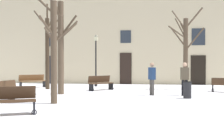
% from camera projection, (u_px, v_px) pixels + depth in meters
% --- Properties ---
extents(ground_plane, '(36.93, 36.93, 0.00)m').
position_uv_depth(ground_plane, '(107.00, 98.00, 12.63)').
color(ground_plane, white).
extents(building_facade, '(23.08, 0.60, 8.23)m').
position_uv_depth(building_facade, '(123.00, 33.00, 21.92)').
color(building_facade, beige).
rests_on(building_facade, ground).
extents(tree_near_facade, '(1.94, 2.14, 5.12)m').
position_uv_depth(tree_near_facade, '(61.00, 44.00, 14.24)').
color(tree_near_facade, '#4C3D2D').
rests_on(tree_near_facade, ground).
extents(tree_foreground, '(2.07, 2.06, 5.27)m').
position_uv_depth(tree_foreground, '(48.00, 48.00, 17.22)').
color(tree_foreground, '#382B1E').
rests_on(tree_foreground, ground).
extents(tree_left_of_center, '(2.26, 1.41, 5.20)m').
position_uv_depth(tree_left_of_center, '(186.00, 49.00, 16.88)').
color(tree_left_of_center, '#4C3D2D').
rests_on(tree_left_of_center, ground).
extents(tree_center, '(1.84, 1.37, 4.47)m').
position_uv_depth(tree_center, '(53.00, 49.00, 10.85)').
color(tree_center, '#4C3D2D').
rests_on(tree_center, ground).
extents(streetlamp, '(0.30, 0.30, 3.73)m').
position_uv_depth(streetlamp, '(96.00, 55.00, 19.45)').
color(streetlamp, black).
rests_on(streetlamp, ground).
extents(litter_bin, '(0.39, 0.39, 0.79)m').
position_uv_depth(litter_bin, '(187.00, 90.00, 12.55)').
color(litter_bin, black).
rests_on(litter_bin, ground).
extents(bench_near_center_tree, '(1.58, 1.53, 0.89)m').
position_uv_depth(bench_near_center_tree, '(32.00, 81.00, 18.37)').
color(bench_near_center_tree, brown).
rests_on(bench_near_center_tree, ground).
extents(bench_by_litter_bin, '(1.48, 1.51, 0.89)m').
position_uv_depth(bench_by_litter_bin, '(101.00, 83.00, 16.49)').
color(bench_by_litter_bin, '#3D2819').
rests_on(bench_by_litter_bin, ground).
extents(bench_back_to_back_left, '(1.72, 1.16, 0.89)m').
position_uv_depth(bench_back_to_back_left, '(8.00, 101.00, 8.41)').
color(bench_back_to_back_left, '#3D2819').
rests_on(bench_back_to_back_left, ground).
extents(bench_far_corner, '(0.71, 1.70, 0.89)m').
position_uv_depth(bench_far_corner, '(1.00, 91.00, 11.40)').
color(bench_far_corner, '#3D2819').
rests_on(bench_far_corner, ground).
extents(person_strolling, '(0.42, 0.30, 1.68)m').
position_uv_depth(person_strolling, '(185.00, 77.00, 13.54)').
color(person_strolling, black).
rests_on(person_strolling, ground).
extents(person_by_shop_door, '(0.39, 0.44, 1.68)m').
position_uv_depth(person_by_shop_door, '(152.00, 77.00, 13.79)').
color(person_by_shop_door, '#403D3A').
rests_on(person_by_shop_door, ground).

